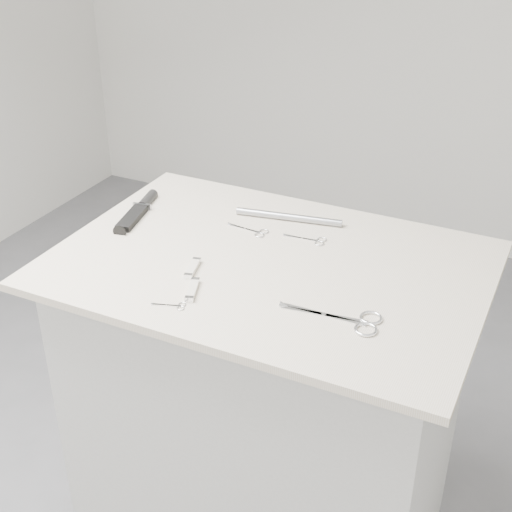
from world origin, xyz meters
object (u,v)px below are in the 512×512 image
at_px(embroidery_scissors_a, 254,231).
at_px(tiny_scissors, 173,306).
at_px(large_shears, 352,320).
at_px(metal_rail, 289,217).
at_px(pocket_knife_b, 193,290).
at_px(embroidery_scissors_b, 312,240).
at_px(pocket_knife_a, 193,268).
at_px(sheathed_knife, 139,209).
at_px(plinth, 267,414).

height_order(embroidery_scissors_a, tiny_scissors, same).
relative_size(large_shears, embroidery_scissors_a, 1.90).
xyz_separation_m(large_shears, embroidery_scissors_a, (-0.35, 0.27, -0.00)).
bearing_deg(large_shears, metal_rail, 125.21).
bearing_deg(tiny_scissors, pocket_knife_b, 64.77).
height_order(embroidery_scissors_b, pocket_knife_a, pocket_knife_a).
bearing_deg(embroidery_scissors_b, tiny_scissors, -115.97).
xyz_separation_m(tiny_scissors, metal_rail, (0.06, 0.48, 0.01)).
bearing_deg(pocket_knife_b, metal_rail, -26.92).
height_order(large_shears, sheathed_knife, sheathed_knife).
height_order(sheathed_knife, pocket_knife_b, sheathed_knife).
bearing_deg(pocket_knife_a, embroidery_scissors_a, -24.94).
distance_m(embroidery_scissors_a, tiny_scissors, 0.38).
xyz_separation_m(embroidery_scissors_a, pocket_knife_a, (-0.04, -0.23, 0.00)).
distance_m(large_shears, pocket_knife_a, 0.40).
xyz_separation_m(large_shears, tiny_scissors, (-0.36, -0.11, -0.00)).
xyz_separation_m(large_shears, pocket_knife_a, (-0.40, 0.04, 0.00)).
bearing_deg(embroidery_scissors_b, embroidery_scissors_a, -177.12).
height_order(plinth, embroidery_scissors_b, embroidery_scissors_b).
bearing_deg(sheathed_knife, embroidery_scissors_a, -96.65).
distance_m(tiny_scissors, pocket_knife_b, 0.07).
relative_size(embroidery_scissors_a, embroidery_scissors_b, 1.04).
height_order(large_shears, pocket_knife_a, pocket_knife_a).
relative_size(large_shears, sheathed_knife, 0.95).
bearing_deg(sheathed_knife, large_shears, -121.46).
bearing_deg(plinth, embroidery_scissors_b, 69.21).
bearing_deg(sheathed_knife, tiny_scissors, -149.72).
distance_m(embroidery_scissors_b, pocket_knife_a, 0.32).
bearing_deg(tiny_scissors, metal_rail, 64.70).
xyz_separation_m(plinth, tiny_scissors, (-0.10, -0.26, 0.47)).
relative_size(plinth, sheathed_knife, 4.02).
relative_size(sheathed_knife, pocket_knife_b, 2.58).
xyz_separation_m(embroidery_scissors_a, embroidery_scissors_b, (0.15, 0.02, -0.00)).
xyz_separation_m(plinth, sheathed_knife, (-0.42, 0.09, 0.48)).
xyz_separation_m(plinth, pocket_knife_a, (-0.14, -0.11, 0.47)).
bearing_deg(sheathed_knife, pocket_knife_b, -142.87).
bearing_deg(sheathed_knife, embroidery_scissors_b, -95.97).
distance_m(sheathed_knife, pocket_knife_b, 0.43).
height_order(sheathed_knife, pocket_knife_a, sheathed_knife).
distance_m(embroidery_scissors_a, metal_rail, 0.11).
bearing_deg(embroidery_scissors_a, embroidery_scissors_b, 13.07).
bearing_deg(metal_rail, tiny_scissors, -96.92).
relative_size(embroidery_scissors_b, tiny_scissors, 1.46).
bearing_deg(tiny_scissors, plinth, 50.26).
distance_m(sheathed_knife, metal_rail, 0.40).
bearing_deg(pocket_knife_b, large_shears, -102.87).
height_order(plinth, large_shears, large_shears).
relative_size(plinth, tiny_scissors, 12.23).
xyz_separation_m(sheathed_knife, pocket_knife_b, (0.33, -0.28, -0.00)).
relative_size(embroidery_scissors_b, metal_rail, 0.38).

